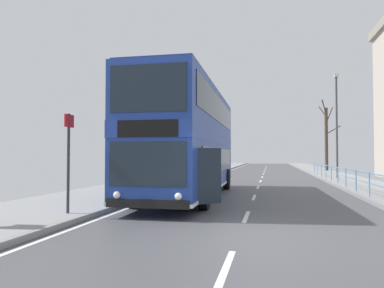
{
  "coord_description": "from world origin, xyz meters",
  "views": [
    {
      "loc": [
        0.7,
        -7.81,
        1.76
      ],
      "look_at": [
        -2.27,
        5.64,
        2.2
      ],
      "focal_mm": 33.46,
      "sensor_mm": 36.0,
      "label": 1
    }
  ],
  "objects_px": {
    "bus_stop_sign_near": "(69,152)",
    "double_decker_bus_main": "(190,141)",
    "bare_tree_far_00": "(326,137)",
    "street_lamp_far_side": "(337,118)"
  },
  "relations": [
    {
      "from": "street_lamp_far_side",
      "to": "bare_tree_far_00",
      "type": "height_order",
      "value": "bare_tree_far_00"
    },
    {
      "from": "double_decker_bus_main",
      "to": "street_lamp_far_side",
      "type": "xyz_separation_m",
      "value": [
        8.08,
        12.78,
        2.14
      ]
    },
    {
      "from": "double_decker_bus_main",
      "to": "bare_tree_far_00",
      "type": "distance_m",
      "value": 27.46
    },
    {
      "from": "bus_stop_sign_near",
      "to": "street_lamp_far_side",
      "type": "xyz_separation_m",
      "value": [
        10.27,
        18.56,
        2.66
      ]
    },
    {
      "from": "bare_tree_far_00",
      "to": "bus_stop_sign_near",
      "type": "bearing_deg",
      "value": -109.89
    },
    {
      "from": "bus_stop_sign_near",
      "to": "street_lamp_far_side",
      "type": "relative_size",
      "value": 0.37
    },
    {
      "from": "double_decker_bus_main",
      "to": "bare_tree_far_00",
      "type": "relative_size",
      "value": 1.53
    },
    {
      "from": "double_decker_bus_main",
      "to": "bus_stop_sign_near",
      "type": "relative_size",
      "value": 4.12
    },
    {
      "from": "double_decker_bus_main",
      "to": "bus_stop_sign_near",
      "type": "bearing_deg",
      "value": -110.75
    },
    {
      "from": "bus_stop_sign_near",
      "to": "double_decker_bus_main",
      "type": "bearing_deg",
      "value": 69.25
    }
  ]
}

